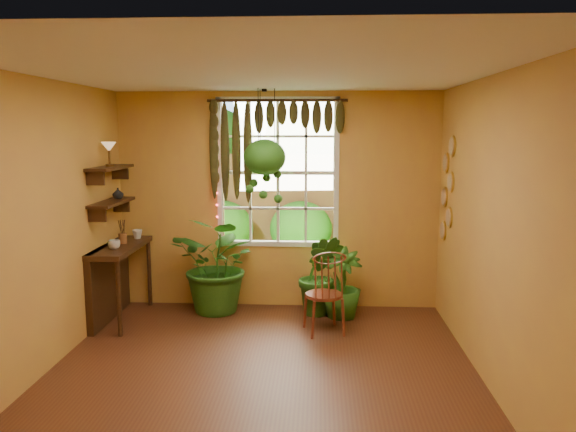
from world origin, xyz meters
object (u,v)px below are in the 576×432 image
windsor_chair (325,305)px  potted_plant_left (220,264)px  counter_ledge (112,274)px  potted_plant_mid (321,275)px  hanging_basket (265,160)px

windsor_chair → potted_plant_left: size_ratio=0.90×
counter_ledge → potted_plant_left: bearing=15.0°
counter_ledge → potted_plant_mid: potted_plant_mid is taller
potted_plant_left → hanging_basket: hanging_basket is taller
counter_ledge → potted_plant_mid: (2.45, 0.29, -0.06)m
potted_plant_left → windsor_chair: bearing=-27.0°
windsor_chair → potted_plant_left: (-1.28, 0.65, 0.29)m
counter_ledge → windsor_chair: size_ratio=1.11×
potted_plant_mid → potted_plant_left: bearing=178.4°
windsor_chair → potted_plant_mid: 0.65m
counter_ledge → potted_plant_mid: 2.47m
potted_plant_left → hanging_basket: bearing=-5.9°
windsor_chair → potted_plant_mid: size_ratio=1.09×
hanging_basket → counter_ledge: bearing=-171.4°
counter_ledge → windsor_chair: (2.50, -0.33, -0.24)m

